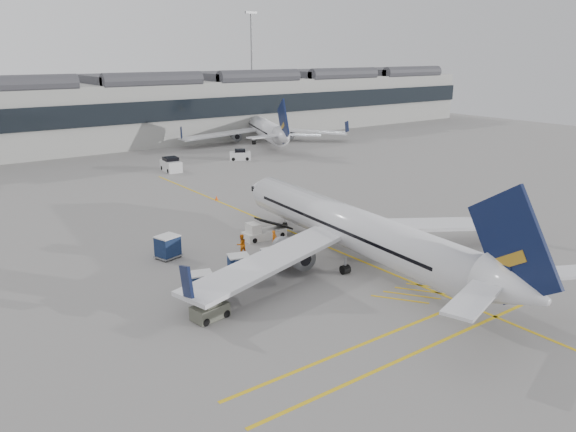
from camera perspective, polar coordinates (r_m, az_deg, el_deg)
ground at (r=40.58m, az=-2.93°, el=-7.57°), size 220.00×220.00×0.00m
terminal at (r=105.47m, az=-25.40°, el=9.20°), size 200.00×20.45×12.40m
apron_markings at (r=53.60m, az=0.08°, el=-1.50°), size 0.25×60.00×0.01m
airliner_main at (r=45.22m, az=6.91°, el=-1.39°), size 32.17×35.26×9.37m
airliner_far at (r=106.08m, az=-2.51°, el=8.91°), size 30.00×33.21×9.26m
belt_loader at (r=51.38m, az=-2.54°, el=-1.64°), size 4.88×1.80×1.99m
baggage_cart_a at (r=44.17m, az=-1.71°, el=-4.32°), size 1.73×1.53×1.59m
baggage_cart_b at (r=42.70m, az=-5.02°, el=-5.01°), size 1.99×1.81×1.74m
baggage_cart_c at (r=47.34m, az=-12.12°, el=-3.01°), size 2.20×1.98×1.94m
baggage_cart_d at (r=39.89m, az=-8.79°, el=-6.77°), size 1.92×1.74×1.69m
ramp_agent_a at (r=48.43m, az=-1.40°, el=-2.44°), size 0.71×0.58×1.69m
ramp_agent_b at (r=47.28m, az=-4.75°, el=-2.90°), size 0.91×0.73×1.79m
pushback_tug at (r=36.66m, az=-7.94°, el=-9.47°), size 2.49×1.76×1.28m
safety_cone_nose at (r=65.12m, az=-7.27°, el=1.84°), size 0.38×0.38×0.53m
safety_cone_engine at (r=51.82m, az=3.58°, el=-1.87°), size 0.39×0.39×0.54m
service_van_mid at (r=82.09m, az=-11.80°, el=5.10°), size 2.30×4.11×2.04m
service_van_right at (r=89.32m, az=-4.89°, el=6.18°), size 3.65×3.04×1.68m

